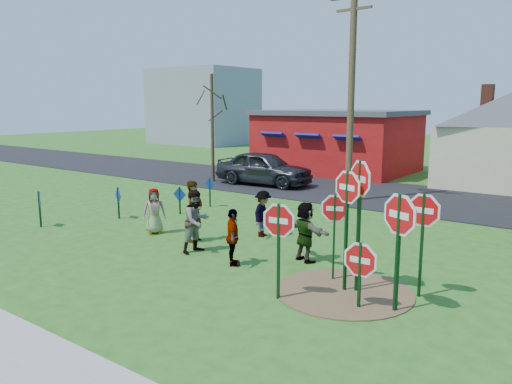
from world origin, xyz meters
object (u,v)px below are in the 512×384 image
person_a (154,211)px  suv (264,168)px  person_b (194,211)px  utility_pole (351,89)px  stop_sign_c (360,195)px  stop_sign_a (279,229)px  stop_sign_b (347,200)px  stop_sign_d (423,219)px

person_a → suv: 10.76m
person_b → suv: person_b is taller
person_a → utility_pole: bearing=23.3°
person_b → utility_pole: bearing=-14.6°
stop_sign_c → person_b: size_ratio=1.66×
stop_sign_c → utility_pole: utility_pole is taller
stop_sign_a → stop_sign_b: stop_sign_b is taller
stop_sign_d → person_a: stop_sign_d is taller
suv → utility_pole: utility_pole is taller
stop_sign_b → utility_pole: 11.35m
stop_sign_d → person_b: 7.35m
person_a → utility_pole: 10.25m
stop_sign_b → person_b: size_ratio=1.53×
person_a → stop_sign_d: bearing=-51.2°
utility_pole → stop_sign_d: bearing=-55.7°
stop_sign_b → utility_pole: utility_pole is taller
stop_sign_b → person_b: bearing=-173.0°
person_a → person_b: bearing=-46.6°
stop_sign_b → stop_sign_c: size_ratio=0.92×
person_a → person_b: (1.76, 0.09, 0.20)m
person_a → stop_sign_c: bearing=-55.7°
stop_sign_a → utility_pole: utility_pole is taller
stop_sign_a → person_a: (-6.55, 2.29, -0.83)m
stop_sign_a → utility_pole: 12.32m
suv → utility_pole: bearing=-108.0°
stop_sign_c → person_b: (-6.02, 0.94, -1.31)m
stop_sign_b → utility_pole: size_ratio=0.32×
stop_sign_d → utility_pole: bearing=126.5°
stop_sign_b → stop_sign_d: bearing=42.1°
stop_sign_a → stop_sign_b: bearing=43.0°
stop_sign_a → stop_sign_c: stop_sign_c is taller
person_a → utility_pole: size_ratio=0.16×
stop_sign_d → stop_sign_c: bearing=-153.4°
person_a → suv: (-2.87, 10.37, 0.16)m
stop_sign_b → stop_sign_c: stop_sign_c is taller
stop_sign_b → person_b: stop_sign_b is taller
stop_sign_a → person_a: bearing=150.5°
stop_sign_a → suv: bearing=116.4°
stop_sign_b → person_a: 7.73m
stop_sign_a → suv: (-9.42, 12.66, -0.67)m
stop_sign_b → stop_sign_d: 1.71m
suv → utility_pole: 7.05m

